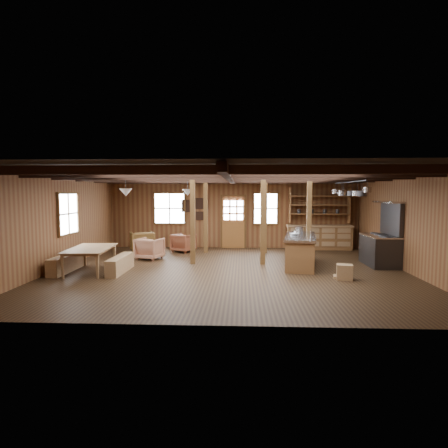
{
  "coord_description": "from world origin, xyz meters",
  "views": [
    {
      "loc": [
        0.34,
        -10.65,
        2.25
      ],
      "look_at": [
        -0.22,
        1.09,
        1.26
      ],
      "focal_mm": 30.0,
      "sensor_mm": 36.0,
      "label": 1
    }
  ],
  "objects": [
    {
      "name": "bench_aisle",
      "position": [
        -3.09,
        -0.36,
        0.23
      ],
      "size": [
        0.31,
        1.65,
        0.45
      ],
      "primitive_type": "cube",
      "color": "brown",
      "rests_on": "floor"
    },
    {
      "name": "armchair_c",
      "position": [
        -2.76,
        1.69,
        0.36
      ],
      "size": [
        0.96,
        0.98,
        0.72
      ],
      "primitive_type": "imported",
      "rotation": [
        0.0,
        0.0,
        2.86
      ],
      "color": "#945D43",
      "rests_on": "floor"
    },
    {
      "name": "window_back_left",
      "position": [
        -2.6,
        4.46,
        1.6
      ],
      "size": [
        1.32,
        0.06,
        1.32
      ],
      "color": "white",
      "rests_on": "wall_back"
    },
    {
      "name": "counter_pot",
      "position": [
        2.24,
        1.79,
        1.03
      ],
      "size": [
        0.3,
        0.3,
        0.18
      ],
      "primitive_type": "cylinder",
      "color": "#B9BBC1",
      "rests_on": "kitchen_island"
    },
    {
      "name": "bench_wall",
      "position": [
        -4.65,
        -0.36,
        0.24
      ],
      "size": [
        0.33,
        1.73,
        0.48
      ],
      "primitive_type": "cube",
      "color": "brown",
      "rests_on": "floor"
    },
    {
      "name": "window_back_right",
      "position": [
        1.3,
        4.46,
        1.6
      ],
      "size": [
        1.02,
        0.06,
        1.32
      ],
      "color": "white",
      "rests_on": "wall_back"
    },
    {
      "name": "ceiling_joists",
      "position": [
        0.0,
        0.18,
        2.68
      ],
      "size": [
        9.8,
        8.82,
        0.18
      ],
      "color": "black",
      "rests_on": "ceiling"
    },
    {
      "name": "pot_rack",
      "position": [
        3.46,
        0.29,
        2.26
      ],
      "size": [
        0.42,
        3.0,
        0.43
      ],
      "color": "#313134",
      "rests_on": "ceiling"
    },
    {
      "name": "back_counter",
      "position": [
        3.4,
        4.2,
        0.6
      ],
      "size": [
        2.55,
        0.6,
        2.45
      ],
      "color": "brown",
      "rests_on": "floor"
    },
    {
      "name": "timber_posts",
      "position": [
        0.52,
        2.08,
        1.4
      ],
      "size": [
        3.95,
        2.35,
        2.8
      ],
      "color": "#462C14",
      "rests_on": "floor"
    },
    {
      "name": "dining_table",
      "position": [
        -3.9,
        -0.36,
        0.34
      ],
      "size": [
        1.25,
        2.04,
        0.69
      ],
      "primitive_type": "imported",
      "rotation": [
        0.0,
        0.0,
        1.66
      ],
      "color": "brown",
      "rests_on": "floor"
    },
    {
      "name": "window_left",
      "position": [
        -4.96,
        0.5,
        1.6
      ],
      "size": [
        0.14,
        1.24,
        1.32
      ],
      "color": "white",
      "rests_on": "wall_back"
    },
    {
      "name": "armchair_b",
      "position": [
        -1.86,
        3.31,
        0.35
      ],
      "size": [
        1.0,
        1.01,
        0.69
      ],
      "primitive_type": "imported",
      "rotation": [
        0.0,
        0.0,
        2.67
      ],
      "color": "brown",
      "rests_on": "floor"
    },
    {
      "name": "back_door",
      "position": [
        0.0,
        4.45,
        0.88
      ],
      "size": [
        1.02,
        0.08,
        2.15
      ],
      "color": "brown",
      "rests_on": "floor"
    },
    {
      "name": "commercial_range",
      "position": [
        4.65,
        0.98,
        0.64
      ],
      "size": [
        0.82,
        1.6,
        1.98
      ],
      "color": "#313134",
      "rests_on": "floor"
    },
    {
      "name": "notice_boards",
      "position": [
        -1.5,
        4.46,
        1.64
      ],
      "size": [
        1.08,
        0.03,
        0.9
      ],
      "color": "silver",
      "rests_on": "wall_back"
    },
    {
      "name": "kitchen_island",
      "position": [
        2.14,
        0.78,
        0.48
      ],
      "size": [
        1.28,
        2.61,
        1.2
      ],
      "rotation": [
        0.0,
        0.0,
        -0.17
      ],
      "color": "brown",
      "rests_on": "floor"
    },
    {
      "name": "step_stool",
      "position": [
        3.0,
        -1.0,
        0.2
      ],
      "size": [
        0.5,
        0.4,
        0.4
      ],
      "primitive_type": "cube",
      "rotation": [
        0.0,
        0.0,
        -0.2
      ],
      "color": "brown",
      "rests_on": "floor"
    },
    {
      "name": "armchair_a",
      "position": [
        -3.43,
        3.24,
        0.39
      ],
      "size": [
        1.11,
        1.12,
        0.78
      ],
      "primitive_type": "imported",
      "rotation": [
        0.0,
        0.0,
        3.56
      ],
      "color": "brown",
      "rests_on": "floor"
    },
    {
      "name": "room",
      "position": [
        0.0,
        0.0,
        1.4
      ],
      "size": [
        10.04,
        9.04,
        2.84
      ],
      "color": "black",
      "rests_on": "ground"
    },
    {
      "name": "pendant_lamps",
      "position": [
        -2.25,
        1.0,
        2.25
      ],
      "size": [
        1.86,
        2.36,
        0.66
      ],
      "color": "#313134",
      "rests_on": "ceiling"
    },
    {
      "name": "bowl",
      "position": [
        1.94,
        0.88,
        0.97
      ],
      "size": [
        0.29,
        0.29,
        0.06
      ],
      "primitive_type": "imported",
      "rotation": [
        0.0,
        0.0,
        0.24
      ],
      "color": "silver",
      "rests_on": "kitchen_island"
    }
  ]
}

